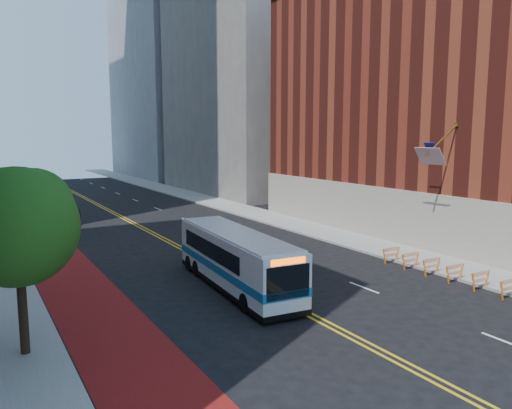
{
  "coord_description": "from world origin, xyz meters",
  "views": [
    {
      "loc": [
        -12.72,
        -12.82,
        7.94
      ],
      "look_at": [
        -0.54,
        8.0,
        4.51
      ],
      "focal_mm": 35.0,
      "sensor_mm": 36.0,
      "label": 1
    }
  ],
  "objects_px": {
    "transit_bus": "(235,259)",
    "car_b": "(68,217)",
    "car_a": "(23,230)",
    "street_tree": "(18,222)",
    "car_c": "(18,208)"
  },
  "relations": [
    {
      "from": "car_a",
      "to": "car_c",
      "type": "xyz_separation_m",
      "value": [
        0.83,
        13.13,
        -0.05
      ]
    },
    {
      "from": "transit_bus",
      "to": "car_a",
      "type": "bearing_deg",
      "value": 118.54
    },
    {
      "from": "transit_bus",
      "to": "car_c",
      "type": "relative_size",
      "value": 2.26
    },
    {
      "from": "car_a",
      "to": "car_c",
      "type": "distance_m",
      "value": 13.16
    },
    {
      "from": "car_a",
      "to": "car_b",
      "type": "xyz_separation_m",
      "value": [
        4.13,
        5.19,
        -0.04
      ]
    },
    {
      "from": "car_a",
      "to": "street_tree",
      "type": "bearing_deg",
      "value": -82.33
    },
    {
      "from": "street_tree",
      "to": "car_a",
      "type": "height_order",
      "value": "street_tree"
    },
    {
      "from": "transit_bus",
      "to": "car_a",
      "type": "relative_size",
      "value": 2.49
    },
    {
      "from": "transit_bus",
      "to": "car_a",
      "type": "xyz_separation_m",
      "value": [
        -8.31,
        18.41,
        -0.8
      ]
    },
    {
      "from": "car_c",
      "to": "car_a",
      "type": "bearing_deg",
      "value": -78.38
    },
    {
      "from": "car_a",
      "to": "car_c",
      "type": "bearing_deg",
      "value": 99.14
    },
    {
      "from": "car_a",
      "to": "car_c",
      "type": "relative_size",
      "value": 0.91
    },
    {
      "from": "transit_bus",
      "to": "car_b",
      "type": "distance_m",
      "value": 23.98
    },
    {
      "from": "transit_bus",
      "to": "car_c",
      "type": "bearing_deg",
      "value": 107.58
    },
    {
      "from": "transit_bus",
      "to": "car_b",
      "type": "relative_size",
      "value": 2.55
    }
  ]
}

